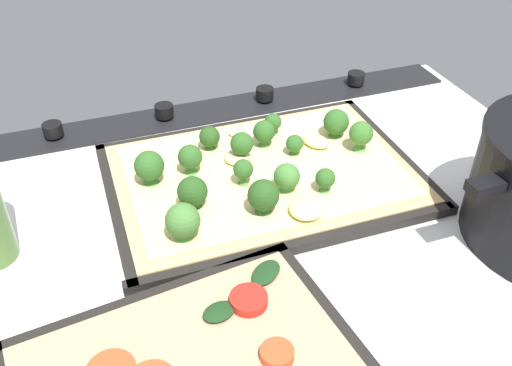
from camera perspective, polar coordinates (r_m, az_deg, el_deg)
The scene contains 4 objects.
ground_plane at distance 68.45cm, azimuth 2.96°, elevation -5.21°, with size 80.91×64.65×3.00cm, color silver.
stove_control_panel at distance 89.59cm, azimuth -4.02°, elevation 7.46°, with size 77.68×7.00×2.60cm.
baking_tray_front at distance 73.93cm, azimuth 0.77°, elevation 0.36°, with size 39.68×28.34×1.30cm.
broccoli_pizza at distance 72.50cm, azimuth 0.36°, elevation 1.16°, with size 37.26×25.93×5.82cm.
Camera 1 is at (20.52, 46.70, 44.15)cm, focal length 40.00 mm.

